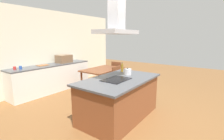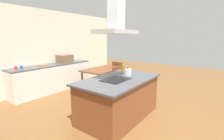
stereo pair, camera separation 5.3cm
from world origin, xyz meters
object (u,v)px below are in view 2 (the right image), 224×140
olive_oil_bottle (122,68)px  chair_facing_island (119,79)px  countertop_microwave (65,59)px  cooktop (116,79)px  coffee_mug_blue (21,67)px  cutting_board (44,65)px  range_hood (116,21)px  tea_kettle (128,72)px  chair_at_right_end (118,71)px  coffee_mug_red (16,68)px  dining_table (103,71)px

olive_oil_bottle → chair_facing_island: bearing=39.3°
countertop_microwave → cooktop: bearing=-107.3°
coffee_mug_blue → cutting_board: 0.72m
coffee_mug_blue → range_hood: (0.61, -2.88, 1.16)m
tea_kettle → range_hood: size_ratio=0.25×
olive_oil_bottle → countertop_microwave: bearing=87.4°
cooktop → chair_at_right_end: bearing=33.3°
chair_facing_island → olive_oil_bottle: bearing=-140.7°
coffee_mug_red → tea_kettle: bearing=-65.5°
chair_facing_island → cooktop: bearing=-148.6°
dining_table → cutting_board: bearing=132.4°
olive_oil_bottle → cooktop: bearing=-155.9°
olive_oil_bottle → coffee_mug_red: (-1.53, 2.57, -0.06)m
chair_facing_island → coffee_mug_red: bearing=136.0°
tea_kettle → coffee_mug_blue: tea_kettle is taller
range_hood → dining_table: bearing=47.4°
chair_facing_island → range_hood: 2.28m
chair_facing_island → countertop_microwave: bearing=103.8°
tea_kettle → cutting_board: tea_kettle is taller
cutting_board → chair_at_right_end: cutting_board is taller
coffee_mug_red → cutting_board: size_ratio=0.26×
olive_oil_bottle → cutting_board: olive_oil_bottle is taller
tea_kettle → range_hood: (-0.56, -0.05, 1.13)m
dining_table → chair_at_right_end: 0.93m
cutting_board → chair_at_right_end: (2.21, -1.41, -0.40)m
chair_at_right_end → range_hood: size_ratio=0.99×
range_hood → countertop_microwave: bearing=72.7°
tea_kettle → coffee_mug_blue: bearing=112.4°
chair_facing_island → tea_kettle: bearing=-136.1°
dining_table → range_hood: bearing=-132.6°
olive_oil_bottle → dining_table: size_ratio=0.17×
countertop_microwave → cutting_board: countertop_microwave is taller
countertop_microwave → dining_table: countertop_microwave is taller
chair_facing_island → range_hood: range_hood is taller
chair_at_right_end → coffee_mug_blue: bearing=154.9°
coffee_mug_blue → chair_at_right_end: coffee_mug_blue is taller
cooktop → chair_facing_island: (1.39, 0.85, -0.40)m
cutting_board → cooktop: bearing=-92.0°
coffee_mug_red → range_hood: bearing=-75.6°
coffee_mug_red → chair_facing_island: (2.15, -2.07, -0.44)m
countertop_microwave → range_hood: 3.20m
olive_oil_bottle → cutting_board: (-0.68, 2.58, -0.09)m
cutting_board → dining_table: (1.29, -1.41, -0.24)m
coffee_mug_red → dining_table: (2.15, -1.41, -0.28)m
coffee_mug_blue → chair_at_right_end: bearing=-25.1°
cooktop → coffee_mug_red: (-0.75, 2.92, 0.04)m
countertop_microwave → coffee_mug_red: size_ratio=5.56×
dining_table → tea_kettle: bearing=-119.6°
range_hood → tea_kettle: bearing=4.7°
tea_kettle → olive_oil_bottle: 0.38m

